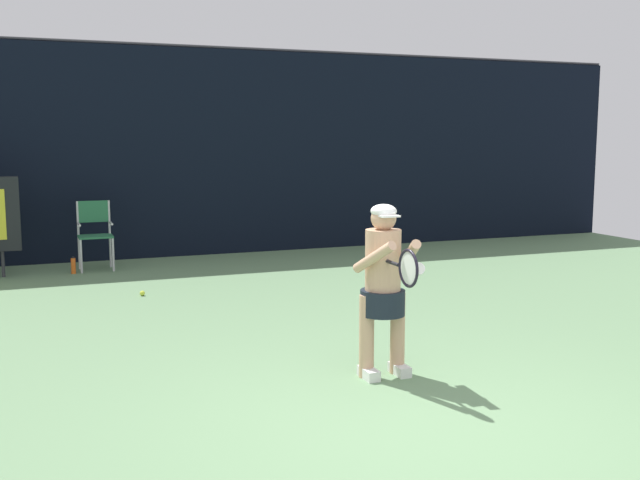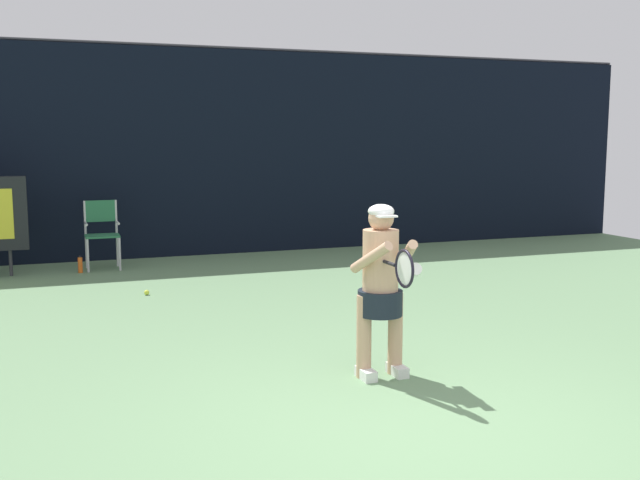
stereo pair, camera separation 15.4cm
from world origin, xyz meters
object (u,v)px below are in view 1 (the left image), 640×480
(tennis_ball_loose, at_px, (142,293))
(umpire_chair, at_px, (95,231))
(water_bottle, at_px, (73,266))
(tennis_player, at_px, (383,282))
(tennis_racket, at_px, (407,268))

(tennis_ball_loose, bearing_deg, umpire_chair, 99.57)
(umpire_chair, xyz_separation_m, water_bottle, (-0.36, -0.26, -0.50))
(water_bottle, distance_m, tennis_player, 6.62)
(tennis_player, height_order, tennis_racket, tennis_player)
(water_bottle, height_order, tennis_racket, tennis_racket)
(tennis_player, bearing_deg, water_bottle, 109.76)
(tennis_racket, bearing_deg, umpire_chair, 93.08)
(umpire_chair, relative_size, tennis_racket, 1.79)
(tennis_racket, distance_m, tennis_ball_loose, 4.96)
(water_bottle, bearing_deg, tennis_ball_loose, -69.95)
(umpire_chair, relative_size, tennis_ball_loose, 15.88)
(water_bottle, relative_size, tennis_racket, 0.44)
(tennis_racket, bearing_deg, tennis_player, 74.15)
(water_bottle, bearing_deg, tennis_racket, -71.86)
(tennis_player, bearing_deg, umpire_chair, 106.14)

